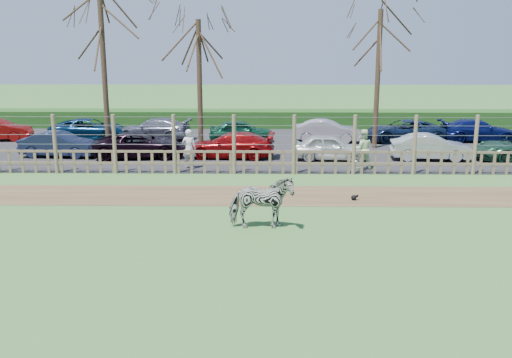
{
  "coord_description": "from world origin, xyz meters",
  "views": [
    {
      "loc": [
        1.27,
        -15.37,
        5.4
      ],
      "look_at": [
        1.0,
        2.5,
        1.1
      ],
      "focal_mm": 40.0,
      "sensor_mm": 36.0,
      "label": 1
    }
  ],
  "objects_px": {
    "car_12": "(404,131)",
    "tree_left": "(102,38)",
    "car_3": "(231,145)",
    "car_13": "(478,131)",
    "crow": "(354,197)",
    "car_2": "(140,145)",
    "car_8": "(89,129)",
    "car_1": "(59,144)",
    "car_4": "(330,147)",
    "car_11": "(327,131)",
    "visitor_a": "(189,149)",
    "visitor_b": "(363,149)",
    "car_9": "(154,129)",
    "car_10": "(241,131)",
    "tree_right": "(379,45)",
    "zebra": "(261,202)",
    "tree_mid": "(199,53)",
    "car_5": "(431,147)"
  },
  "relations": [
    {
      "from": "car_3",
      "to": "car_13",
      "type": "height_order",
      "value": "same"
    },
    {
      "from": "visitor_a",
      "to": "crow",
      "type": "relative_size",
      "value": 6.7
    },
    {
      "from": "car_3",
      "to": "car_8",
      "type": "xyz_separation_m",
      "value": [
        -8.24,
        4.95,
        0.0
      ]
    },
    {
      "from": "car_11",
      "to": "car_10",
      "type": "bearing_deg",
      "value": 96.72
    },
    {
      "from": "car_13",
      "to": "car_2",
      "type": "bearing_deg",
      "value": 106.12
    },
    {
      "from": "visitor_a",
      "to": "crow",
      "type": "xyz_separation_m",
      "value": [
        6.42,
        -4.97,
        -0.8
      ]
    },
    {
      "from": "car_1",
      "to": "car_4",
      "type": "xyz_separation_m",
      "value": [
        12.9,
        -0.58,
        0.0
      ]
    },
    {
      "from": "tree_left",
      "to": "tree_mid",
      "type": "xyz_separation_m",
      "value": [
        4.5,
        1.0,
        -0.75
      ]
    },
    {
      "from": "tree_left",
      "to": "car_1",
      "type": "relative_size",
      "value": 2.16
    },
    {
      "from": "tree_mid",
      "to": "car_12",
      "type": "xyz_separation_m",
      "value": [
        10.98,
        2.44,
        -4.23
      ]
    },
    {
      "from": "tree_right",
      "to": "visitor_b",
      "type": "xyz_separation_m",
      "value": [
        -1.48,
        -5.1,
        -4.34
      ]
    },
    {
      "from": "crow",
      "to": "car_5",
      "type": "xyz_separation_m",
      "value": [
        4.59,
        6.96,
        0.54
      ]
    },
    {
      "from": "car_3",
      "to": "car_12",
      "type": "distance_m",
      "value": 10.41
    },
    {
      "from": "car_1",
      "to": "visitor_b",
      "type": "bearing_deg",
      "value": -95.37
    },
    {
      "from": "tree_mid",
      "to": "car_11",
      "type": "bearing_deg",
      "value": 19.19
    },
    {
      "from": "car_12",
      "to": "tree_left",
      "type": "bearing_deg",
      "value": -81.26
    },
    {
      "from": "tree_left",
      "to": "car_10",
      "type": "xyz_separation_m",
      "value": [
        6.47,
        3.28,
        -4.98
      ]
    },
    {
      "from": "crow",
      "to": "car_13",
      "type": "bearing_deg",
      "value": 54.59
    },
    {
      "from": "visitor_b",
      "to": "car_9",
      "type": "xyz_separation_m",
      "value": [
        -10.48,
        7.45,
        -0.26
      ]
    },
    {
      "from": "zebra",
      "to": "car_5",
      "type": "bearing_deg",
      "value": -41.34
    },
    {
      "from": "crow",
      "to": "car_2",
      "type": "xyz_separation_m",
      "value": [
        -9.08,
        7.35,
        0.54
      ]
    },
    {
      "from": "car_9",
      "to": "car_12",
      "type": "height_order",
      "value": "same"
    },
    {
      "from": "car_9",
      "to": "car_13",
      "type": "relative_size",
      "value": 1.0
    },
    {
      "from": "crow",
      "to": "car_8",
      "type": "bearing_deg",
      "value": 136.57
    },
    {
      "from": "car_2",
      "to": "car_5",
      "type": "xyz_separation_m",
      "value": [
        13.68,
        -0.39,
        0.0
      ]
    },
    {
      "from": "tree_right",
      "to": "visitor_b",
      "type": "distance_m",
      "value": 6.86
    },
    {
      "from": "tree_right",
      "to": "crow",
      "type": "bearing_deg",
      "value": -104.36
    },
    {
      "from": "car_4",
      "to": "car_10",
      "type": "bearing_deg",
      "value": 46.47
    },
    {
      "from": "zebra",
      "to": "visitor_a",
      "type": "relative_size",
      "value": 1.1
    },
    {
      "from": "car_2",
      "to": "car_8",
      "type": "xyz_separation_m",
      "value": [
        -3.91,
        4.95,
        0.0
      ]
    },
    {
      "from": "car_1",
      "to": "car_13",
      "type": "xyz_separation_m",
      "value": [
        21.65,
        4.71,
        0.0
      ]
    },
    {
      "from": "car_2",
      "to": "car_3",
      "type": "height_order",
      "value": "same"
    },
    {
      "from": "tree_mid",
      "to": "car_11",
      "type": "relative_size",
      "value": 1.87
    },
    {
      "from": "zebra",
      "to": "car_12",
      "type": "distance_m",
      "value": 17.05
    },
    {
      "from": "tree_left",
      "to": "car_2",
      "type": "relative_size",
      "value": 1.82
    },
    {
      "from": "car_3",
      "to": "car_13",
      "type": "distance_m",
      "value": 14.24
    },
    {
      "from": "zebra",
      "to": "car_11",
      "type": "xyz_separation_m",
      "value": [
        3.54,
        15.05,
        -0.16
      ]
    },
    {
      "from": "car_9",
      "to": "car_11",
      "type": "bearing_deg",
      "value": 93.98
    },
    {
      "from": "tree_left",
      "to": "tree_mid",
      "type": "distance_m",
      "value": 4.67
    },
    {
      "from": "car_2",
      "to": "car_13",
      "type": "relative_size",
      "value": 1.04
    },
    {
      "from": "car_9",
      "to": "car_10",
      "type": "distance_m",
      "value": 4.96
    },
    {
      "from": "car_3",
      "to": "car_1",
      "type": "bearing_deg",
      "value": -86.97
    },
    {
      "from": "car_9",
      "to": "car_12",
      "type": "bearing_deg",
      "value": 95.35
    },
    {
      "from": "car_1",
      "to": "car_9",
      "type": "distance_m",
      "value": 6.15
    },
    {
      "from": "car_2",
      "to": "tree_mid",
      "type": "bearing_deg",
      "value": -55.98
    },
    {
      "from": "zebra",
      "to": "car_3",
      "type": "relative_size",
      "value": 0.46
    },
    {
      "from": "crow",
      "to": "car_1",
      "type": "relative_size",
      "value": 0.07
    },
    {
      "from": "tree_right",
      "to": "visitor_a",
      "type": "bearing_deg",
      "value": -150.46
    },
    {
      "from": "car_4",
      "to": "car_9",
      "type": "xyz_separation_m",
      "value": [
        -9.27,
        5.55,
        0.0
      ]
    },
    {
      "from": "car_13",
      "to": "car_11",
      "type": "bearing_deg",
      "value": 92.72
    }
  ]
}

